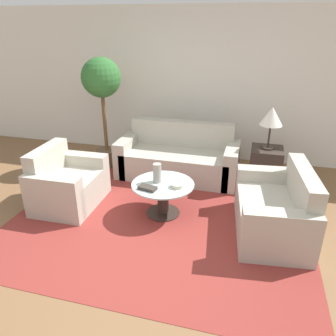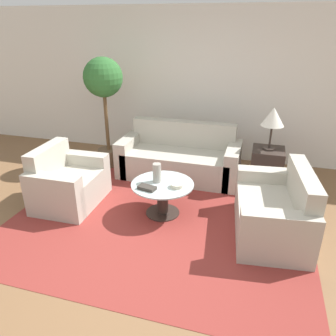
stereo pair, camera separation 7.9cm
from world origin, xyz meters
name	(u,v)px [view 2 (the right image)]	position (x,y,z in m)	size (l,w,h in m)	color
ground_plane	(133,251)	(0.00, 0.00, 0.00)	(14.00, 14.00, 0.00)	brown
wall_back	(194,85)	(0.00, 3.06, 1.30)	(10.00, 0.06, 2.60)	white
rug	(163,213)	(0.09, 0.85, 0.00)	(3.70, 3.34, 0.01)	maroon
sofa_main	(180,159)	(0.00, 2.09, 0.28)	(1.91, 0.82, 0.84)	#B2AD9E
armchair	(66,184)	(-1.27, 0.76, 0.28)	(0.78, 1.01, 0.81)	#B2AD9E
loveseat	(277,213)	(1.51, 0.79, 0.28)	(0.93, 1.36, 0.83)	#B2AD9E
coffee_table	(163,194)	(0.09, 0.85, 0.28)	(0.80, 0.80, 0.44)	#332823
side_table	(266,168)	(1.36, 2.07, 0.30)	(0.47, 0.47, 0.60)	#332823
table_lamp	(273,118)	(1.36, 2.07, 1.07)	(0.33, 0.33, 0.63)	#332823
potted_plant	(104,90)	(-1.30, 2.15, 1.32)	(0.63, 0.63, 1.83)	brown
vase	(157,173)	(0.01, 0.88, 0.57)	(0.11, 0.11, 0.25)	#9E998E
bowl	(177,186)	(0.29, 0.80, 0.46)	(0.16, 0.16, 0.05)	beige
book_stack	(147,188)	(-0.05, 0.64, 0.46)	(0.24, 0.16, 0.04)	#38332D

